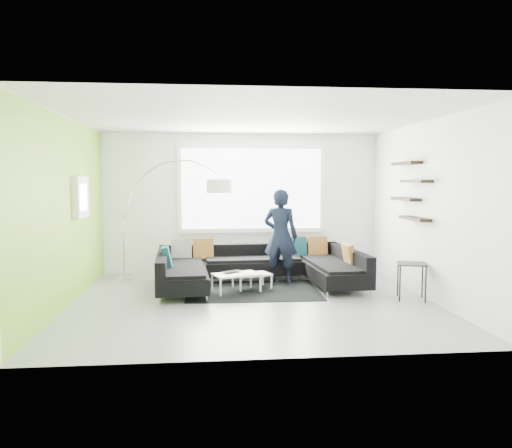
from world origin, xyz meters
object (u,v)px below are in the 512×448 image
(sectional_sofa, at_px, (258,268))
(side_table, at_px, (411,281))
(coffee_table, at_px, (244,281))
(arc_lamp, at_px, (123,220))
(person, at_px, (280,236))
(laptop, at_px, (234,272))

(sectional_sofa, relative_size, side_table, 6.21)
(sectional_sofa, height_order, coffee_table, sectional_sofa)
(sectional_sofa, relative_size, arc_lamp, 1.60)
(sectional_sofa, xyz_separation_m, arc_lamp, (-2.45, 0.89, 0.79))
(person, xyz_separation_m, laptop, (-0.89, -0.67, -0.52))
(side_table, height_order, person, person)
(coffee_table, distance_m, arc_lamp, 2.66)
(side_table, distance_m, laptop, 2.86)
(person, distance_m, laptop, 1.23)
(arc_lamp, height_order, laptop, arc_lamp)
(sectional_sofa, xyz_separation_m, person, (0.44, 0.32, 0.53))
(side_table, xyz_separation_m, laptop, (-2.74, 0.81, 0.04))
(sectional_sofa, distance_m, side_table, 2.57)
(arc_lamp, bearing_deg, laptop, -19.14)
(coffee_table, relative_size, arc_lamp, 0.43)
(arc_lamp, distance_m, person, 2.96)
(arc_lamp, xyz_separation_m, person, (2.89, -0.57, -0.27))
(sectional_sofa, relative_size, person, 2.10)
(arc_lamp, xyz_separation_m, laptop, (2.00, -1.24, -0.79))
(coffee_table, height_order, arc_lamp, arc_lamp)
(arc_lamp, relative_size, laptop, 5.30)
(coffee_table, relative_size, laptop, 2.29)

